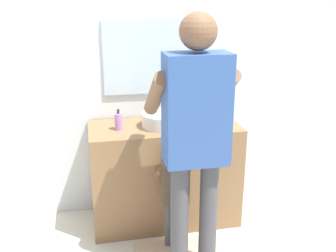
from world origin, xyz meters
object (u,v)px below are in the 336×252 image
object	(u,v)px
toothbrush_cup	(199,114)
soap_bottle	(119,121)
child_toddler	(175,186)
adult_parent	(195,126)

from	to	relation	value
toothbrush_cup	soap_bottle	xyz separation A→B (m)	(-0.67, -0.11, 0.01)
child_toddler	adult_parent	distance (m)	0.61
toothbrush_cup	child_toddler	bearing A→B (deg)	-122.53
toothbrush_cup	child_toddler	world-z (taller)	toothbrush_cup
child_toddler	toothbrush_cup	bearing A→B (deg)	57.47
toothbrush_cup	adult_parent	world-z (taller)	adult_parent
toothbrush_cup	adult_parent	distance (m)	0.78
soap_bottle	child_toddler	bearing A→B (deg)	-45.59
child_toddler	adult_parent	xyz separation A→B (m)	(0.07, -0.25, 0.55)
adult_parent	soap_bottle	bearing A→B (deg)	124.94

